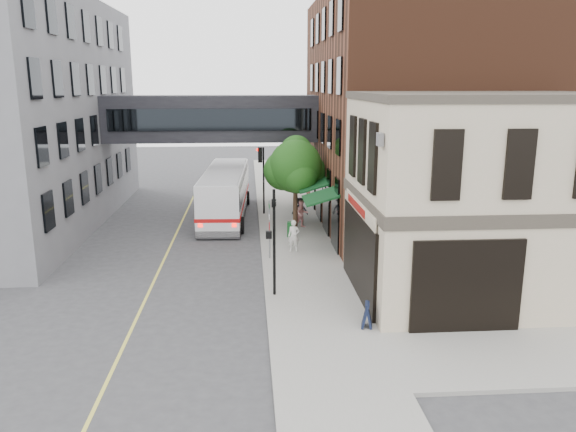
{
  "coord_description": "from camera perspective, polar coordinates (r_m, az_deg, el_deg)",
  "views": [
    {
      "loc": [
        -0.61,
        -20.19,
        8.84
      ],
      "look_at": [
        1.07,
        3.43,
        3.19
      ],
      "focal_mm": 35.0,
      "sensor_mm": 36.0,
      "label": 1
    }
  ],
  "objects": [
    {
      "name": "ground",
      "position": [
        22.04,
        -2.18,
        -10.23
      ],
      "size": [
        120.0,
        120.0,
        0.0
      ],
      "primitive_type": "plane",
      "color": "#38383A",
      "rests_on": "ground"
    },
    {
      "name": "skyway_bridge",
      "position": [
        38.33,
        -7.75,
        9.8
      ],
      "size": [
        14.0,
        3.18,
        3.0
      ],
      "color": "black",
      "rests_on": "ground"
    },
    {
      "name": "newspaper_box",
      "position": [
        32.36,
        0.31,
        -1.36
      ],
      "size": [
        0.47,
        0.43,
        0.87
      ],
      "primitive_type": "cube",
      "rotation": [
        0.0,
        0.0,
        -0.1
      ],
      "color": "#13531F",
      "rests_on": "sidewalk_main"
    },
    {
      "name": "corner_building",
      "position": [
        24.61,
        18.94,
        1.85
      ],
      "size": [
        10.19,
        8.12,
        8.45
      ],
      "color": "#C5AF96",
      "rests_on": "ground"
    },
    {
      "name": "sandwich_board",
      "position": [
        20.87,
        8.03,
        -9.92
      ],
      "size": [
        0.44,
        0.59,
        0.94
      ],
      "primitive_type": "cube",
      "rotation": [
        0.0,
        0.0,
        -0.21
      ],
      "color": "black",
      "rests_on": "sidewalk_main"
    },
    {
      "name": "brick_building",
      "position": [
        36.79,
        12.87,
        10.21
      ],
      "size": [
        13.76,
        18.0,
        14.0
      ],
      "color": "#4B2717",
      "rests_on": "ground"
    },
    {
      "name": "street_sign_pole",
      "position": [
        28.07,
        -1.9,
        -0.83
      ],
      "size": [
        0.08,
        0.75,
        3.0
      ],
      "color": "gray",
      "rests_on": "sidewalk_main"
    },
    {
      "name": "traffic_signal_far",
      "position": [
        37.6,
        -2.71,
        4.99
      ],
      "size": [
        0.53,
        0.28,
        4.5
      ],
      "color": "black",
      "rests_on": "sidewalk_main"
    },
    {
      "name": "pedestrian_a",
      "position": [
        29.48,
        0.6,
        -2.04
      ],
      "size": [
        0.66,
        0.49,
        1.66
      ],
      "primitive_type": "imported",
      "rotation": [
        0.0,
        0.0,
        -0.16
      ],
      "color": "white",
      "rests_on": "sidewalk_main"
    },
    {
      "name": "pedestrian_b",
      "position": [
        34.34,
        1.42,
        0.22
      ],
      "size": [
        0.98,
        0.85,
        1.7
      ],
      "primitive_type": "imported",
      "rotation": [
        0.0,
        0.0,
        0.29
      ],
      "color": "pink",
      "rests_on": "sidewalk_main"
    },
    {
      "name": "traffic_signal_near",
      "position": [
        22.97,
        -1.5,
        -1.36
      ],
      "size": [
        0.44,
        0.22,
        4.6
      ],
      "color": "black",
      "rests_on": "sidewalk_main"
    },
    {
      "name": "sidewalk_main",
      "position": [
        35.39,
        0.28,
        -0.92
      ],
      "size": [
        4.0,
        60.0,
        0.15
      ],
      "primitive_type": "cube",
      "color": "gray",
      "rests_on": "ground"
    },
    {
      "name": "street_tree",
      "position": [
        33.88,
        0.72,
        5.06
      ],
      "size": [
        3.8,
        3.2,
        5.6
      ],
      "color": "#382619",
      "rests_on": "sidewalk_main"
    },
    {
      "name": "bus",
      "position": [
        37.67,
        -6.39,
        2.51
      ],
      "size": [
        3.25,
        11.81,
        3.15
      ],
      "color": "white",
      "rests_on": "ground"
    },
    {
      "name": "pedestrian_c",
      "position": [
        35.62,
        1.22,
        0.61
      ],
      "size": [
        1.11,
        0.76,
        1.59
      ],
      "primitive_type": "imported",
      "rotation": [
        0.0,
        0.0,
        -0.18
      ],
      "color": "black",
      "rests_on": "sidewalk_main"
    },
    {
      "name": "lane_marking",
      "position": [
        31.76,
        -11.87,
        -3.03
      ],
      "size": [
        0.12,
        40.0,
        0.01
      ],
      "primitive_type": "cube",
      "color": "#D8CC4C",
      "rests_on": "ground"
    }
  ]
}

